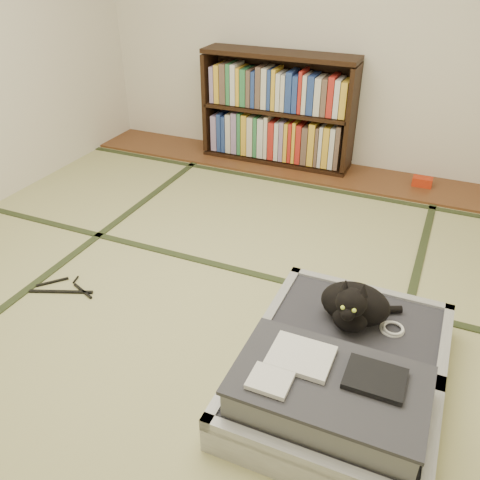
% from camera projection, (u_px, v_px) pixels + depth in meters
% --- Properties ---
extents(floor, '(4.50, 4.50, 0.00)m').
position_uv_depth(floor, '(205.00, 309.00, 2.73)').
color(floor, '#C4C282').
rests_on(floor, ground).
extents(wood_strip, '(4.00, 0.50, 0.02)m').
position_uv_depth(wood_strip, '(313.00, 170.00, 4.29)').
color(wood_strip, brown).
rests_on(wood_strip, ground).
extents(red_item, '(0.15, 0.09, 0.07)m').
position_uv_depth(red_item, '(422.00, 182.00, 3.99)').
color(red_item, red).
rests_on(red_item, wood_strip).
extents(room_shell, '(4.50, 4.50, 4.50)m').
position_uv_depth(room_shell, '(192.00, 14.00, 1.97)').
color(room_shell, white).
rests_on(room_shell, ground).
extents(tatami_borders, '(4.00, 4.50, 0.01)m').
position_uv_depth(tatami_borders, '(242.00, 261.00, 3.11)').
color(tatami_borders, '#2D381E').
rests_on(tatami_borders, ground).
extents(bookcase, '(1.28, 0.29, 0.92)m').
position_uv_depth(bookcase, '(277.00, 111.00, 4.24)').
color(bookcase, black).
rests_on(bookcase, wood_strip).
extents(suitcase, '(0.83, 1.11, 0.33)m').
position_uv_depth(suitcase, '(340.00, 374.00, 2.17)').
color(suitcase, '#B6B7BB').
rests_on(suitcase, floor).
extents(cat, '(0.37, 0.37, 0.30)m').
position_uv_depth(cat, '(354.00, 305.00, 2.32)').
color(cat, black).
rests_on(cat, suitcase).
extents(cable_coil, '(0.12, 0.12, 0.03)m').
position_uv_depth(cable_coil, '(392.00, 329.00, 2.33)').
color(cable_coil, white).
rests_on(cable_coil, suitcase).
extents(hanger, '(0.37, 0.23, 0.01)m').
position_uv_depth(hanger, '(65.00, 289.00, 2.87)').
color(hanger, black).
rests_on(hanger, floor).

